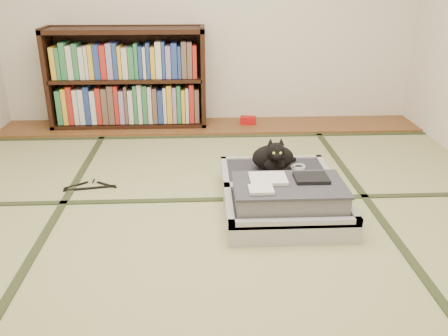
{
  "coord_description": "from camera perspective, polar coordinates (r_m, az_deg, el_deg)",
  "views": [
    {
      "loc": [
        -0.08,
        -2.42,
        1.4
      ],
      "look_at": [
        0.05,
        0.35,
        0.25
      ],
      "focal_mm": 38.0,
      "sensor_mm": 36.0,
      "label": 1
    }
  ],
  "objects": [
    {
      "name": "floor",
      "position": [
        2.8,
        -0.69,
        -7.51
      ],
      "size": [
        4.5,
        4.5,
        0.0
      ],
      "primitive_type": "plane",
      "color": "tan",
      "rests_on": "ground"
    },
    {
      "name": "wood_strip",
      "position": [
        4.63,
        -1.6,
        5.07
      ],
      "size": [
        4.0,
        0.5,
        0.02
      ],
      "primitive_type": "cube",
      "color": "brown",
      "rests_on": "ground"
    },
    {
      "name": "red_item",
      "position": [
        4.67,
        2.91,
        5.76
      ],
      "size": [
        0.16,
        0.11,
        0.07
      ],
      "primitive_type": "cube",
      "rotation": [
        0.0,
        0.0,
        -0.17
      ],
      "color": "#B60E0F",
      "rests_on": "wood_strip"
    },
    {
      "name": "tatami_borders",
      "position": [
        3.23,
        -1.01,
        -3.07
      ],
      "size": [
        4.0,
        4.5,
        0.01
      ],
      "color": "#2D381E",
      "rests_on": "ground"
    },
    {
      "name": "bookcase",
      "position": [
        4.64,
        -11.52,
        10.29
      ],
      "size": [
        1.47,
        0.34,
        0.95
      ],
      "color": "black",
      "rests_on": "wood_strip"
    },
    {
      "name": "suitcase",
      "position": [
        3.01,
        7.04,
        -3.18
      ],
      "size": [
        0.74,
        0.98,
        0.29
      ],
      "color": "silver",
      "rests_on": "floor"
    },
    {
      "name": "cat",
      "position": [
        3.22,
        6.0,
        1.27
      ],
      "size": [
        0.33,
        0.33,
        0.26
      ],
      "color": "black",
      "rests_on": "suitcase"
    },
    {
      "name": "cable_coil",
      "position": [
        3.32,
        8.94,
        0.12
      ],
      "size": [
        0.1,
        0.1,
        0.02
      ],
      "color": "white",
      "rests_on": "suitcase"
    },
    {
      "name": "hanger",
      "position": [
        3.45,
        -15.75,
        -2.14
      ],
      "size": [
        0.37,
        0.2,
        0.01
      ],
      "color": "black",
      "rests_on": "floor"
    }
  ]
}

